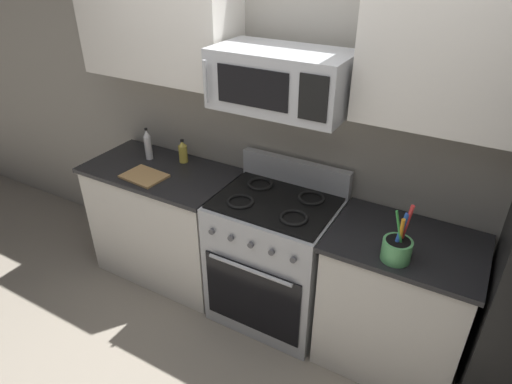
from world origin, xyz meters
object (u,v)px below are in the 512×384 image
range_oven (275,258)px  microwave (281,80)px  cutting_board (144,176)px  utensil_crock (397,248)px  bottle_vinegar (148,145)px  bottle_oil (183,152)px

range_oven → microwave: bearing=90.0°
microwave → cutting_board: (-0.94, -0.17, -0.76)m
utensil_crock → cutting_board: 1.73m
utensil_crock → bottle_vinegar: utensil_crock is taller
microwave → bottle_vinegar: 1.29m
microwave → utensil_crock: bearing=-15.2°
range_oven → bottle_oil: (-0.85, 0.18, 0.52)m
bottle_oil → bottle_vinegar: 0.27m
cutting_board → bottle_vinegar: size_ratio=1.19×
cutting_board → bottle_vinegar: bottle_vinegar is taller
range_oven → microwave: size_ratio=1.45×
microwave → bottle_oil: bearing=169.8°
bottle_vinegar → microwave: bearing=-3.6°
range_oven → bottle_oil: range_oven is taller
bottle_oil → range_oven: bearing=-11.9°
bottle_vinegar → utensil_crock: bearing=-8.5°
range_oven → utensil_crock: bearing=-13.4°
microwave → bottle_oil: size_ratio=4.28×
range_oven → microwave: (-0.00, 0.03, 1.20)m
range_oven → cutting_board: 1.05m
range_oven → bottle_vinegar: bearing=175.0°
cutting_board → bottle_vinegar: bearing=124.1°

